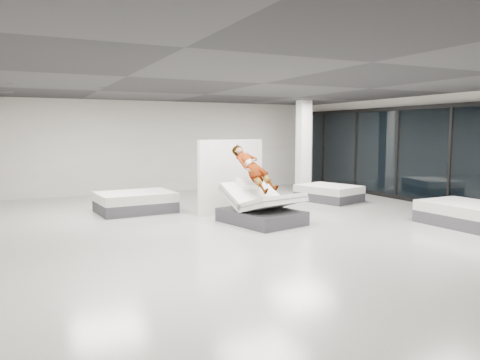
{
  "coord_description": "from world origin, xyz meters",
  "views": [
    {
      "loc": [
        -4.95,
        -9.22,
        2.16
      ],
      "look_at": [
        -0.23,
        0.73,
        1.0
      ],
      "focal_mm": 35.0,
      "sensor_mm": 36.0,
      "label": 1
    }
  ],
  "objects_px": {
    "hero_bed": "(261,209)",
    "person": "(253,175)",
    "remote": "(270,183)",
    "flat_bed_right_near": "(468,214)",
    "flat_bed_left_far": "(135,202)",
    "column": "(303,147)",
    "flat_bed_right_far": "(329,193)",
    "divider_panel": "(231,176)"
  },
  "relations": [
    {
      "from": "divider_panel",
      "to": "flat_bed_right_near",
      "type": "height_order",
      "value": "divider_panel"
    },
    {
      "from": "flat_bed_right_near",
      "to": "hero_bed",
      "type": "bearing_deg",
      "value": 151.02
    },
    {
      "from": "person",
      "to": "divider_panel",
      "type": "xyz_separation_m",
      "value": [
        0.05,
        1.37,
        -0.14
      ]
    },
    {
      "from": "remote",
      "to": "flat_bed_right_near",
      "type": "relative_size",
      "value": 0.07
    },
    {
      "from": "divider_panel",
      "to": "column",
      "type": "xyz_separation_m",
      "value": [
        3.88,
        2.5,
        0.63
      ]
    },
    {
      "from": "flat_bed_right_near",
      "to": "column",
      "type": "height_order",
      "value": "column"
    },
    {
      "from": "flat_bed_right_near",
      "to": "flat_bed_left_far",
      "type": "xyz_separation_m",
      "value": [
        -6.45,
        5.08,
        0.0
      ]
    },
    {
      "from": "person",
      "to": "remote",
      "type": "relative_size",
      "value": 11.25
    },
    {
      "from": "person",
      "to": "column",
      "type": "relative_size",
      "value": 0.49
    },
    {
      "from": "divider_panel",
      "to": "flat_bed_left_far",
      "type": "distance_m",
      "value": 2.66
    },
    {
      "from": "person",
      "to": "remote",
      "type": "bearing_deg",
      "value": -57.85
    },
    {
      "from": "flat_bed_left_far",
      "to": "column",
      "type": "relative_size",
      "value": 0.64
    },
    {
      "from": "flat_bed_right_far",
      "to": "flat_bed_left_far",
      "type": "distance_m",
      "value": 5.89
    },
    {
      "from": "flat_bed_right_far",
      "to": "person",
      "type": "bearing_deg",
      "value": -151.94
    },
    {
      "from": "person",
      "to": "flat_bed_right_far",
      "type": "relative_size",
      "value": 0.76
    },
    {
      "from": "hero_bed",
      "to": "person",
      "type": "relative_size",
      "value": 1.32
    },
    {
      "from": "flat_bed_right_far",
      "to": "hero_bed",
      "type": "bearing_deg",
      "value": -147.91
    },
    {
      "from": "hero_bed",
      "to": "column",
      "type": "height_order",
      "value": "column"
    },
    {
      "from": "remote",
      "to": "column",
      "type": "relative_size",
      "value": 0.04
    },
    {
      "from": "remote",
      "to": "divider_panel",
      "type": "relative_size",
      "value": 0.07
    },
    {
      "from": "remote",
      "to": "flat_bed_right_far",
      "type": "xyz_separation_m",
      "value": [
        3.32,
        2.22,
        -0.69
      ]
    },
    {
      "from": "hero_bed",
      "to": "column",
      "type": "distance_m",
      "value": 5.82
    },
    {
      "from": "flat_bed_right_far",
      "to": "flat_bed_left_far",
      "type": "bearing_deg",
      "value": 174.45
    },
    {
      "from": "hero_bed",
      "to": "divider_panel",
      "type": "height_order",
      "value": "divider_panel"
    },
    {
      "from": "remote",
      "to": "flat_bed_right_far",
      "type": "distance_m",
      "value": 4.05
    },
    {
      "from": "flat_bed_right_far",
      "to": "flat_bed_right_near",
      "type": "relative_size",
      "value": 1.05
    },
    {
      "from": "divider_panel",
      "to": "column",
      "type": "bearing_deg",
      "value": 17.43
    },
    {
      "from": "flat_bed_right_far",
      "to": "flat_bed_right_near",
      "type": "distance_m",
      "value": 4.55
    },
    {
      "from": "remote",
      "to": "person",
      "type": "bearing_deg",
      "value": 122.15
    },
    {
      "from": "person",
      "to": "flat_bed_right_near",
      "type": "distance_m",
      "value": 5.0
    },
    {
      "from": "person",
      "to": "column",
      "type": "bearing_deg",
      "value": 31.32
    },
    {
      "from": "flat_bed_right_near",
      "to": "column",
      "type": "bearing_deg",
      "value": 92.35
    },
    {
      "from": "hero_bed",
      "to": "column",
      "type": "bearing_deg",
      "value": 47.16
    },
    {
      "from": "remote",
      "to": "flat_bed_right_near",
      "type": "bearing_deg",
      "value": -43.65
    },
    {
      "from": "flat_bed_left_far",
      "to": "column",
      "type": "xyz_separation_m",
      "value": [
        6.18,
        1.37,
        1.33
      ]
    },
    {
      "from": "flat_bed_right_far",
      "to": "flat_bed_left_far",
      "type": "relative_size",
      "value": 1.01
    },
    {
      "from": "flat_bed_left_far",
      "to": "column",
      "type": "distance_m",
      "value": 6.47
    },
    {
      "from": "hero_bed",
      "to": "column",
      "type": "xyz_separation_m",
      "value": [
        3.86,
        4.17,
        1.25
      ]
    },
    {
      "from": "person",
      "to": "divider_panel",
      "type": "distance_m",
      "value": 1.38
    },
    {
      "from": "flat_bed_right_far",
      "to": "flat_bed_left_far",
      "type": "height_order",
      "value": "flat_bed_left_far"
    },
    {
      "from": "flat_bed_right_near",
      "to": "flat_bed_left_far",
      "type": "relative_size",
      "value": 0.96
    },
    {
      "from": "hero_bed",
      "to": "divider_panel",
      "type": "bearing_deg",
      "value": 90.51
    }
  ]
}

